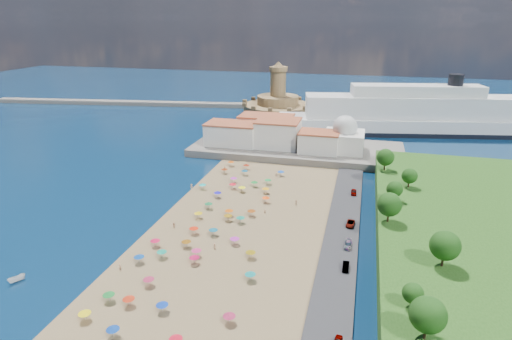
# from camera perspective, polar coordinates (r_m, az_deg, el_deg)

# --- Properties ---
(ground) EXTENTS (700.00, 700.00, 0.00)m
(ground) POSITION_cam_1_polar(r_m,az_deg,el_deg) (123.64, -4.72, -7.13)
(ground) COLOR #071938
(ground) RESTS_ON ground
(terrace) EXTENTS (90.00, 36.00, 3.00)m
(terrace) POSITION_cam_1_polar(r_m,az_deg,el_deg) (187.06, 5.46, 2.77)
(terrace) COLOR #59544C
(terrace) RESTS_ON ground
(jetty) EXTENTS (18.00, 70.00, 2.40)m
(jetty) POSITION_cam_1_polar(r_m,az_deg,el_deg) (224.31, 1.33, 5.63)
(jetty) COLOR #59544C
(jetty) RESTS_ON ground
(breakwater) EXTENTS (199.03, 34.77, 2.60)m
(breakwater) POSITION_cam_1_polar(r_m,az_deg,el_deg) (301.08, -15.30, 8.59)
(breakwater) COLOR #59544C
(breakwater) RESTS_ON ground
(waterfront_buildings) EXTENTS (57.00, 29.00, 11.00)m
(waterfront_buildings) POSITION_cam_1_polar(r_m,az_deg,el_deg) (188.27, 1.62, 4.98)
(waterfront_buildings) COLOR silver
(waterfront_buildings) RESTS_ON terrace
(domed_building) EXTENTS (16.00, 16.00, 15.00)m
(domed_building) POSITION_cam_1_polar(r_m,az_deg,el_deg) (181.24, 11.70, 4.35)
(domed_building) COLOR silver
(domed_building) RESTS_ON terrace
(fortress) EXTENTS (40.00, 40.00, 32.40)m
(fortress) POSITION_cam_1_polar(r_m,az_deg,el_deg) (251.73, 2.91, 8.44)
(fortress) COLOR #9D7E4E
(fortress) RESTS_ON ground
(cruise_ship) EXTENTS (137.66, 45.27, 29.76)m
(cruise_ship) POSITION_cam_1_polar(r_m,az_deg,el_deg) (230.82, 20.29, 6.76)
(cruise_ship) COLOR black
(cruise_ship) RESTS_ON ground
(beach_parasols) EXTENTS (32.82, 114.65, 2.20)m
(beach_parasols) POSITION_cam_1_polar(r_m,az_deg,el_deg) (115.32, -6.67, -8.10)
(beach_parasols) COLOR gray
(beach_parasols) RESTS_ON beach
(beachgoers) EXTENTS (37.54, 101.38, 1.88)m
(beachgoers) POSITION_cam_1_polar(r_m,az_deg,el_deg) (126.93, -4.86, -5.82)
(beachgoers) COLOR tan
(beachgoers) RESTS_ON beach
(moored_boats) EXTENTS (7.36, 16.83, 1.47)m
(moored_boats) POSITION_cam_1_polar(r_m,az_deg,el_deg) (106.89, -30.61, -14.32)
(moored_boats) COLOR white
(moored_boats) RESTS_ON ground
(parked_cars) EXTENTS (2.53, 75.27, 1.44)m
(parked_cars) POSITION_cam_1_polar(r_m,az_deg,el_deg) (116.05, 12.29, -8.69)
(parked_cars) COLOR gray
(parked_cars) RESTS_ON promenade
(hillside_trees) EXTENTS (16.70, 104.67, 8.06)m
(hillside_trees) POSITION_cam_1_polar(r_m,az_deg,el_deg) (107.85, 19.52, -6.34)
(hillside_trees) COLOR #382314
(hillside_trees) RESTS_ON hillside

